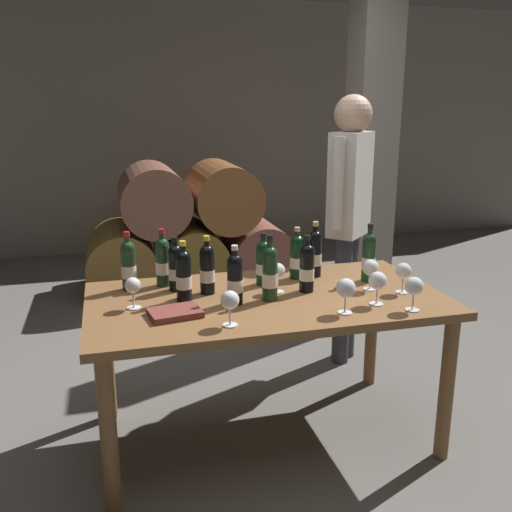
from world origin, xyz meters
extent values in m
plane|color=#66635E|center=(0.00, 0.00, 0.00)|extent=(14.00, 14.00, 0.00)
cube|color=gray|center=(0.00, 4.20, 1.40)|extent=(10.00, 0.24, 2.80)
cylinder|color=brown|center=(-0.63, 2.60, 0.30)|extent=(0.60, 0.90, 0.60)
cylinder|color=brown|center=(0.00, 2.60, 0.30)|extent=(0.60, 0.90, 0.60)
cylinder|color=brown|center=(0.63, 2.60, 0.30)|extent=(0.60, 0.90, 0.60)
cylinder|color=brown|center=(-0.32, 2.60, 0.85)|extent=(0.60, 0.90, 0.60)
cylinder|color=brown|center=(0.32, 2.60, 0.85)|extent=(0.60, 0.90, 0.60)
cube|color=gray|center=(1.30, 1.60, 1.30)|extent=(0.32, 0.32, 2.60)
cube|color=brown|center=(0.00, 0.00, 0.74)|extent=(1.70, 0.90, 0.04)
cylinder|color=brown|center=(-0.77, -0.39, 0.36)|extent=(0.07, 0.07, 0.72)
cylinder|color=brown|center=(0.77, -0.39, 0.36)|extent=(0.07, 0.07, 0.72)
cylinder|color=brown|center=(-0.77, 0.39, 0.36)|extent=(0.07, 0.07, 0.72)
cylinder|color=brown|center=(0.77, 0.39, 0.36)|extent=(0.07, 0.07, 0.72)
cylinder|color=#19381E|center=(-0.63, 0.28, 0.86)|extent=(0.07, 0.07, 0.21)
sphere|color=#19381E|center=(-0.63, 0.28, 0.97)|extent=(0.07, 0.07, 0.07)
cylinder|color=#19381E|center=(-0.63, 0.28, 1.00)|extent=(0.03, 0.03, 0.07)
cylinder|color=#B21E23|center=(-0.63, 0.28, 1.04)|extent=(0.03, 0.03, 0.02)
cylinder|color=silver|center=(-0.63, 0.28, 0.85)|extent=(0.07, 0.07, 0.06)
cylinder|color=black|center=(0.23, 0.24, 0.86)|extent=(0.07, 0.07, 0.19)
sphere|color=black|center=(0.23, 0.24, 0.96)|extent=(0.07, 0.07, 0.07)
cylinder|color=black|center=(0.23, 0.24, 0.98)|extent=(0.03, 0.03, 0.06)
cylinder|color=tan|center=(0.23, 0.24, 1.03)|extent=(0.03, 0.03, 0.02)
cylinder|color=silver|center=(0.23, 0.24, 0.85)|extent=(0.07, 0.07, 0.06)
cylinder|color=#19381E|center=(0.00, -0.05, 0.87)|extent=(0.07, 0.07, 0.22)
sphere|color=#19381E|center=(0.00, -0.05, 0.99)|extent=(0.07, 0.07, 0.07)
cylinder|color=#19381E|center=(0.00, -0.05, 1.02)|extent=(0.03, 0.03, 0.07)
cylinder|color=black|center=(0.00, -0.05, 1.06)|extent=(0.03, 0.03, 0.03)
cylinder|color=silver|center=(0.00, -0.05, 0.86)|extent=(0.07, 0.07, 0.07)
cylinder|color=black|center=(-0.17, -0.06, 0.86)|extent=(0.07, 0.07, 0.20)
sphere|color=black|center=(-0.17, -0.06, 0.96)|extent=(0.07, 0.07, 0.07)
cylinder|color=black|center=(-0.17, -0.06, 0.99)|extent=(0.03, 0.03, 0.06)
cylinder|color=silver|center=(-0.17, -0.06, 1.03)|extent=(0.03, 0.03, 0.02)
cylinder|color=silver|center=(-0.17, -0.06, 0.85)|extent=(0.07, 0.07, 0.06)
cylinder|color=black|center=(0.34, 0.26, 0.86)|extent=(0.07, 0.07, 0.21)
sphere|color=black|center=(0.34, 0.26, 0.98)|extent=(0.07, 0.07, 0.07)
cylinder|color=black|center=(0.34, 0.26, 1.00)|extent=(0.03, 0.03, 0.07)
cylinder|color=tan|center=(0.34, 0.26, 1.05)|extent=(0.03, 0.03, 0.02)
cylinder|color=silver|center=(0.34, 0.26, 0.85)|extent=(0.07, 0.07, 0.06)
cylinder|color=black|center=(0.03, 0.19, 0.85)|extent=(0.07, 0.07, 0.19)
sphere|color=black|center=(0.03, 0.19, 0.96)|extent=(0.07, 0.07, 0.07)
cylinder|color=black|center=(0.03, 0.19, 0.98)|extent=(0.03, 0.03, 0.06)
cylinder|color=black|center=(0.03, 0.19, 1.02)|extent=(0.03, 0.03, 0.02)
cylinder|color=silver|center=(0.03, 0.19, 0.85)|extent=(0.07, 0.07, 0.06)
cylinder|color=#19381E|center=(0.58, 0.10, 0.87)|extent=(0.07, 0.07, 0.21)
sphere|color=#19381E|center=(0.58, 0.10, 0.98)|extent=(0.07, 0.07, 0.07)
cylinder|color=#19381E|center=(0.58, 0.10, 1.01)|extent=(0.03, 0.03, 0.07)
cylinder|color=black|center=(0.58, 0.10, 1.05)|extent=(0.03, 0.03, 0.02)
cylinder|color=silver|center=(0.58, 0.10, 0.86)|extent=(0.07, 0.07, 0.06)
cylinder|color=black|center=(-0.41, 0.21, 0.86)|extent=(0.07, 0.07, 0.19)
sphere|color=black|center=(-0.41, 0.21, 0.96)|extent=(0.07, 0.07, 0.07)
cylinder|color=black|center=(-0.41, 0.21, 0.98)|extent=(0.03, 0.03, 0.06)
cylinder|color=black|center=(-0.41, 0.21, 1.02)|extent=(0.03, 0.03, 0.02)
cylinder|color=silver|center=(-0.41, 0.21, 0.85)|extent=(0.07, 0.07, 0.06)
cylinder|color=black|center=(0.21, 0.03, 0.86)|extent=(0.07, 0.07, 0.20)
sphere|color=black|center=(0.21, 0.03, 0.96)|extent=(0.07, 0.07, 0.07)
cylinder|color=black|center=(0.21, 0.03, 0.99)|extent=(0.03, 0.03, 0.06)
cylinder|color=black|center=(0.21, 0.03, 1.03)|extent=(0.03, 0.03, 0.02)
cylinder|color=silver|center=(0.21, 0.03, 0.85)|extent=(0.07, 0.07, 0.06)
cylinder|color=black|center=(-0.39, 0.05, 0.86)|extent=(0.07, 0.07, 0.20)
sphere|color=black|center=(-0.39, 0.05, 0.97)|extent=(0.07, 0.07, 0.07)
cylinder|color=black|center=(-0.39, 0.05, 0.99)|extent=(0.03, 0.03, 0.06)
cylinder|color=gold|center=(-0.39, 0.05, 1.04)|extent=(0.03, 0.03, 0.02)
cylinder|color=silver|center=(-0.39, 0.05, 0.85)|extent=(0.07, 0.07, 0.06)
cylinder|color=#19381E|center=(-0.46, 0.30, 0.86)|extent=(0.07, 0.07, 0.21)
sphere|color=#19381E|center=(-0.46, 0.30, 0.97)|extent=(0.07, 0.07, 0.07)
cylinder|color=#19381E|center=(-0.46, 0.30, 1.00)|extent=(0.03, 0.03, 0.07)
cylinder|color=#B21E23|center=(-0.46, 0.30, 1.04)|extent=(0.03, 0.03, 0.02)
cylinder|color=silver|center=(-0.46, 0.30, 0.85)|extent=(0.07, 0.07, 0.06)
cylinder|color=black|center=(-0.27, 0.12, 0.86)|extent=(0.07, 0.07, 0.20)
sphere|color=black|center=(-0.27, 0.12, 0.97)|extent=(0.07, 0.07, 0.07)
cylinder|color=black|center=(-0.27, 0.12, 0.99)|extent=(0.03, 0.03, 0.06)
cylinder|color=gold|center=(-0.27, 0.12, 1.04)|extent=(0.03, 0.03, 0.02)
cylinder|color=silver|center=(-0.27, 0.12, 0.85)|extent=(0.07, 0.07, 0.06)
cylinder|color=white|center=(0.46, -0.24, 0.76)|extent=(0.06, 0.06, 0.00)
cylinder|color=white|center=(0.46, -0.24, 0.80)|extent=(0.01, 0.01, 0.07)
sphere|color=white|center=(0.46, -0.24, 0.88)|extent=(0.08, 0.08, 0.08)
cylinder|color=white|center=(-0.25, -0.32, 0.76)|extent=(0.06, 0.06, 0.00)
cylinder|color=white|center=(-0.25, -0.32, 0.80)|extent=(0.01, 0.01, 0.07)
sphere|color=white|center=(-0.25, -0.32, 0.87)|extent=(0.08, 0.08, 0.08)
cylinder|color=white|center=(0.53, -0.03, 0.76)|extent=(0.06, 0.06, 0.00)
cylinder|color=white|center=(0.53, -0.03, 0.80)|extent=(0.01, 0.01, 0.07)
sphere|color=white|center=(0.53, -0.03, 0.87)|extent=(0.08, 0.08, 0.08)
cylinder|color=white|center=(-0.63, 0.00, 0.76)|extent=(0.06, 0.06, 0.00)
cylinder|color=white|center=(-0.63, 0.00, 0.80)|extent=(0.01, 0.01, 0.07)
sphere|color=white|center=(-0.63, 0.00, 0.87)|extent=(0.07, 0.07, 0.07)
cylinder|color=white|center=(0.27, -0.30, 0.76)|extent=(0.06, 0.06, 0.00)
cylinder|color=white|center=(0.27, -0.30, 0.80)|extent=(0.01, 0.01, 0.07)
sphere|color=white|center=(0.27, -0.30, 0.88)|extent=(0.09, 0.09, 0.09)
cylinder|color=white|center=(0.66, -0.12, 0.76)|extent=(0.06, 0.06, 0.00)
cylinder|color=white|center=(0.66, -0.12, 0.80)|extent=(0.01, 0.01, 0.07)
sphere|color=white|center=(0.66, -0.12, 0.87)|extent=(0.08, 0.08, 0.08)
cylinder|color=white|center=(0.07, 0.05, 0.76)|extent=(0.06, 0.06, 0.00)
cylinder|color=white|center=(0.07, 0.05, 0.80)|extent=(0.01, 0.01, 0.07)
sphere|color=white|center=(0.07, 0.05, 0.87)|extent=(0.07, 0.07, 0.07)
cylinder|color=white|center=(0.58, -0.35, 0.76)|extent=(0.06, 0.06, 0.00)
cylinder|color=white|center=(0.58, -0.35, 0.80)|extent=(0.01, 0.01, 0.07)
sphere|color=white|center=(0.58, -0.35, 0.88)|extent=(0.08, 0.08, 0.08)
cube|color=brown|center=(-0.46, -0.14, 0.77)|extent=(0.24, 0.19, 0.03)
cylinder|color=#383842|center=(0.79, 0.79, 0.43)|extent=(0.11, 0.11, 0.85)
cylinder|color=#383842|center=(0.71, 0.71, 0.43)|extent=(0.11, 0.11, 0.85)
cube|color=silver|center=(0.75, 0.75, 1.17)|extent=(0.35, 0.35, 0.64)
cylinder|color=silver|center=(0.90, 0.90, 1.21)|extent=(0.08, 0.08, 0.54)
cylinder|color=silver|center=(0.60, 0.60, 1.21)|extent=(0.08, 0.08, 0.54)
sphere|color=tan|center=(0.75, 0.75, 1.60)|extent=(0.23, 0.23, 0.23)
camera|label=1|loc=(-0.71, -2.46, 1.65)|focal=39.36mm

